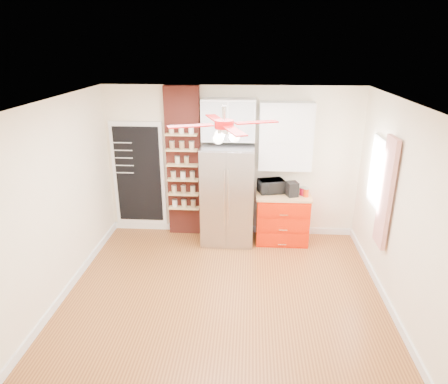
# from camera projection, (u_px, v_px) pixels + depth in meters

# --- Properties ---
(floor) EXTENTS (4.50, 4.50, 0.00)m
(floor) POSITION_uv_depth(u_px,v_px,m) (224.00, 292.00, 5.73)
(floor) COLOR #9A5D27
(floor) RESTS_ON ground
(ceiling) EXTENTS (4.50, 4.50, 0.00)m
(ceiling) POSITION_uv_depth(u_px,v_px,m) (224.00, 102.00, 4.78)
(ceiling) COLOR white
(ceiling) RESTS_ON wall_back
(wall_back) EXTENTS (4.50, 0.02, 2.70)m
(wall_back) POSITION_uv_depth(u_px,v_px,m) (232.00, 163.00, 7.13)
(wall_back) COLOR #FFF0CD
(wall_back) RESTS_ON floor
(wall_front) EXTENTS (4.50, 0.02, 2.70)m
(wall_front) POSITION_uv_depth(u_px,v_px,m) (208.00, 296.00, 3.39)
(wall_front) COLOR #FFF0CD
(wall_front) RESTS_ON floor
(wall_left) EXTENTS (0.02, 4.00, 2.70)m
(wall_left) POSITION_uv_depth(u_px,v_px,m) (59.00, 201.00, 5.40)
(wall_left) COLOR #FFF0CD
(wall_left) RESTS_ON floor
(wall_right) EXTENTS (0.02, 4.00, 2.70)m
(wall_right) POSITION_uv_depth(u_px,v_px,m) (399.00, 210.00, 5.12)
(wall_right) COLOR #FFF0CD
(wall_right) RESTS_ON floor
(chalkboard) EXTENTS (0.95, 0.05, 1.95)m
(chalkboard) POSITION_uv_depth(u_px,v_px,m) (139.00, 175.00, 7.29)
(chalkboard) COLOR white
(chalkboard) RESTS_ON wall_back
(brick_pillar) EXTENTS (0.60, 0.16, 2.70)m
(brick_pillar) POSITION_uv_depth(u_px,v_px,m) (184.00, 163.00, 7.11)
(brick_pillar) COLOR maroon
(brick_pillar) RESTS_ON floor
(fridge) EXTENTS (0.90, 0.70, 1.75)m
(fridge) POSITION_uv_depth(u_px,v_px,m) (228.00, 195.00, 6.95)
(fridge) COLOR #A3A3A8
(fridge) RESTS_ON floor
(upper_glass_cabinet) EXTENTS (0.90, 0.35, 0.70)m
(upper_glass_cabinet) POSITION_uv_depth(u_px,v_px,m) (229.00, 120.00, 6.68)
(upper_glass_cabinet) COLOR white
(upper_glass_cabinet) RESTS_ON wall_back
(red_cabinet) EXTENTS (0.94, 0.64, 0.90)m
(red_cabinet) POSITION_uv_depth(u_px,v_px,m) (282.00, 217.00, 7.08)
(red_cabinet) COLOR red
(red_cabinet) RESTS_ON floor
(upper_shelf_unit) EXTENTS (0.90, 0.30, 1.15)m
(upper_shelf_unit) POSITION_uv_depth(u_px,v_px,m) (286.00, 136.00, 6.74)
(upper_shelf_unit) COLOR white
(upper_shelf_unit) RESTS_ON wall_back
(window) EXTENTS (0.04, 0.75, 1.05)m
(window) POSITION_uv_depth(u_px,v_px,m) (379.00, 174.00, 5.89)
(window) COLOR white
(window) RESTS_ON wall_right
(curtain) EXTENTS (0.06, 0.40, 1.55)m
(curtain) POSITION_uv_depth(u_px,v_px,m) (386.00, 193.00, 5.41)
(curtain) COLOR red
(curtain) RESTS_ON wall_right
(ceiling_fan) EXTENTS (1.40, 1.40, 0.44)m
(ceiling_fan) POSITION_uv_depth(u_px,v_px,m) (224.00, 125.00, 4.88)
(ceiling_fan) COLOR silver
(ceiling_fan) RESTS_ON ceiling
(toaster_oven) EXTENTS (0.49, 0.40, 0.24)m
(toaster_oven) POSITION_uv_depth(u_px,v_px,m) (271.00, 186.00, 6.95)
(toaster_oven) COLOR black
(toaster_oven) RESTS_ON red_cabinet
(coffee_maker) EXTENTS (0.22, 0.23, 0.25)m
(coffee_maker) POSITION_uv_depth(u_px,v_px,m) (292.00, 189.00, 6.79)
(coffee_maker) COLOR black
(coffee_maker) RESTS_ON red_cabinet
(canister_left) EXTENTS (0.10, 0.10, 0.14)m
(canister_left) POSITION_uv_depth(u_px,v_px,m) (306.00, 193.00, 6.77)
(canister_left) COLOR red
(canister_left) RESTS_ON red_cabinet
(canister_right) EXTENTS (0.12, 0.12, 0.13)m
(canister_right) POSITION_uv_depth(u_px,v_px,m) (303.00, 191.00, 6.85)
(canister_right) COLOR red
(canister_right) RESTS_ON red_cabinet
(pantry_jar_oats) EXTENTS (0.10, 0.10, 0.13)m
(pantry_jar_oats) POSITION_uv_depth(u_px,v_px,m) (177.00, 160.00, 6.96)
(pantry_jar_oats) COLOR beige
(pantry_jar_oats) RESTS_ON brick_pillar
(pantry_jar_beans) EXTENTS (0.10, 0.10, 0.13)m
(pantry_jar_beans) POSITION_uv_depth(u_px,v_px,m) (187.00, 160.00, 6.96)
(pantry_jar_beans) COLOR #997E4E
(pantry_jar_beans) RESTS_ON brick_pillar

